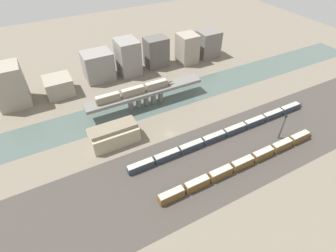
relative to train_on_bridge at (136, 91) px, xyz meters
name	(u,v)px	position (x,y,z in m)	size (l,w,h in m)	color
ground_plane	(170,134)	(5.56, -27.98, -10.72)	(400.00, 400.00, 0.00)	#756B5B
railbed_yard	(196,167)	(5.56, -51.98, -10.71)	(280.00, 42.00, 0.01)	#423D38
river_water	(146,104)	(5.56, 0.00, -10.72)	(320.00, 22.50, 0.01)	#4C5B56
bridge	(146,94)	(5.56, 0.00, -3.80)	(66.46, 7.96, 8.79)	slate
train_on_bridge	(136,91)	(0.00, 0.00, 0.00)	(44.28, 3.06, 3.96)	gray
train_yard_near	(245,162)	(23.99, -60.76, -8.71)	(82.55, 3.06, 4.08)	brown
train_yard_mid	(227,132)	(29.51, -41.73, -9.02)	(103.57, 2.95, 3.46)	#2D384C
warehouse_building	(114,134)	(-19.87, -20.48, -6.25)	(21.97, 11.41, 9.40)	tan
signal_tower	(282,127)	(50.06, -55.10, -3.70)	(1.00, 0.80, 13.93)	#4C4C51
city_block_far_left	(9,86)	(-58.30, 34.55, 0.82)	(15.96, 15.50, 23.08)	gray
city_block_left	(59,86)	(-34.47, 33.75, -5.50)	(15.05, 15.19, 10.43)	gray
city_block_center	(98,66)	(-8.63, 39.96, -1.87)	(17.52, 14.75, 17.69)	gray
city_block_right	(128,57)	(10.73, 38.32, 0.35)	(13.04, 15.73, 22.14)	gray
city_block_far_right	(156,52)	(31.07, 38.86, -0.94)	(14.77, 11.21, 19.56)	#605B56
city_block_tall	(187,48)	(52.50, 33.93, -0.89)	(12.44, 13.18, 19.65)	gray
city_block_low	(208,44)	(70.62, 35.03, -1.63)	(14.77, 12.66, 18.17)	slate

